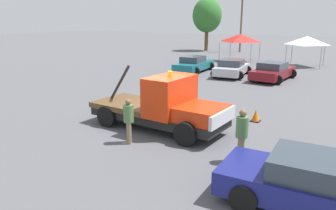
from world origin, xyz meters
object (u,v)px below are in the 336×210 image
object	(u,v)px
person_at_hood	(129,118)
canopy_tent_red	(241,38)
foreground_car	(326,187)
utility_pole	(241,19)
parked_car_silver	(232,68)
person_near_truck	(242,132)
parked_car_maroon	(273,71)
canopy_tent_white	(307,40)
tree_left	(207,16)
traffic_cone	(256,116)
tow_truck	(165,107)
parked_car_teal	(194,64)

from	to	relation	value
person_at_hood	canopy_tent_red	world-z (taller)	canopy_tent_red
foreground_car	utility_pole	xyz separation A→B (m)	(-13.62, 35.53, 3.64)
parked_car_silver	person_near_truck	bearing A→B (deg)	-164.93
parked_car_maroon	canopy_tent_white	distance (m)	8.86
tree_left	traffic_cone	world-z (taller)	tree_left
canopy_tent_white	traffic_cone	xyz separation A→B (m)	(0.71, -19.17, -2.16)
tow_truck	canopy_tent_white	bearing A→B (deg)	88.50
parked_car_maroon	tree_left	xyz separation A→B (m)	(-13.26, 18.20, 4.10)
foreground_car	person_near_truck	size ratio (longest dim) A/B	2.91
tow_truck	tree_left	bearing A→B (deg)	114.99
tree_left	canopy_tent_red	bearing A→B (deg)	-49.17
foreground_car	traffic_cone	size ratio (longest dim) A/B	9.16
parked_car_silver	parked_car_maroon	bearing A→B (deg)	-96.45
tow_truck	traffic_cone	distance (m)	4.20
parked_car_maroon	tree_left	world-z (taller)	tree_left
parked_car_maroon	canopy_tent_white	bearing A→B (deg)	0.25
parked_car_silver	parked_car_maroon	xyz separation A→B (m)	(3.17, -0.06, 0.00)
parked_car_silver	utility_pole	xyz separation A→B (m)	(-5.46, 18.78, 3.64)
person_at_hood	parked_car_maroon	bearing A→B (deg)	-141.77
parked_car_silver	person_at_hood	bearing A→B (deg)	-179.57
traffic_cone	person_at_hood	bearing A→B (deg)	-123.95
person_at_hood	canopy_tent_red	distance (m)	25.04
person_near_truck	canopy_tent_white	xyz separation A→B (m)	(-1.46, 23.62, 1.41)
foreground_car	parked_car_silver	xyz separation A→B (m)	(-8.16, 16.75, -0.00)
tow_truck	traffic_cone	xyz separation A→B (m)	(2.92, 2.94, -0.70)
parked_car_maroon	traffic_cone	size ratio (longest dim) A/B	8.93
tree_left	traffic_cone	bearing A→B (deg)	-62.53
parked_car_silver	traffic_cone	xyz separation A→B (m)	(4.85, -10.60, -0.39)
person_near_truck	canopy_tent_red	xyz separation A→B (m)	(-7.98, 24.25, 1.42)
foreground_car	parked_car_silver	bearing A→B (deg)	114.98
parked_car_maroon	utility_pole	xyz separation A→B (m)	(-8.63, 18.84, 3.64)
tree_left	utility_pole	size ratio (longest dim) A/B	0.88
canopy_tent_white	utility_pole	distance (m)	14.14
utility_pole	foreground_car	bearing A→B (deg)	-69.02
parked_car_teal	utility_pole	size ratio (longest dim) A/B	0.61
foreground_car	parked_car_maroon	size ratio (longest dim) A/B	1.03
parked_car_teal	tree_left	xyz separation A→B (m)	(-6.59, 17.68, 4.10)
foreground_car	parked_car_teal	xyz separation A→B (m)	(-11.66, 17.21, -0.00)
tow_truck	tree_left	size ratio (longest dim) A/B	0.84
tow_truck	foreground_car	size ratio (longest dim) A/B	1.18
traffic_cone	person_near_truck	bearing A→B (deg)	-80.43
tow_truck	foreground_car	world-z (taller)	tow_truck
traffic_cone	tow_truck	bearing A→B (deg)	-134.79
tree_left	parked_car_teal	bearing A→B (deg)	-69.55
foreground_car	tree_left	distance (m)	39.59
utility_pole	person_near_truck	bearing A→B (deg)	-71.89
tow_truck	person_at_hood	xyz separation A→B (m)	(-0.36, -1.94, 0.01)
parked_car_teal	person_at_hood	bearing A→B (deg)	-164.44
foreground_car	parked_car_maroon	distance (m)	17.42
foreground_car	traffic_cone	world-z (taller)	foreground_car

